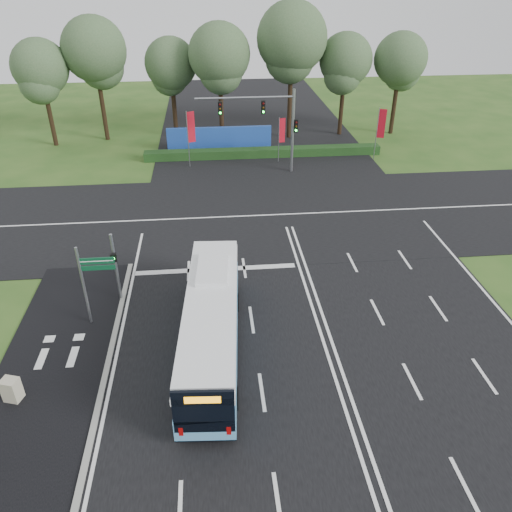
{
  "coord_description": "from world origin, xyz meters",
  "views": [
    {
      "loc": [
        -5.03,
        -20.19,
        15.87
      ],
      "look_at": [
        -2.88,
        2.0,
        2.62
      ],
      "focal_mm": 35.0,
      "sensor_mm": 36.0,
      "label": 1
    }
  ],
  "objects": [
    {
      "name": "road_cross",
      "position": [
        0.0,
        12.0,
        0.03
      ],
      "size": [
        120.0,
        14.0,
        0.05
      ],
      "primitive_type": "cube",
      "color": "black",
      "rests_on": "ground"
    },
    {
      "name": "bike_path",
      "position": [
        -12.5,
        -3.0,
        0.03
      ],
      "size": [
        5.0,
        18.0,
        0.06
      ],
      "primitive_type": "cube",
      "color": "black",
      "rests_on": "ground"
    },
    {
      "name": "eucalyptus_row",
      "position": [
        -2.96,
        30.5,
        8.24
      ],
      "size": [
        39.7,
        7.66,
        12.93
      ],
      "color": "black",
      "rests_on": "ground"
    },
    {
      "name": "road_main",
      "position": [
        0.0,
        0.0,
        0.02
      ],
      "size": [
        20.0,
        120.0,
        0.04
      ],
      "primitive_type": "cube",
      "color": "black",
      "rests_on": "ground"
    },
    {
      "name": "street_sign",
      "position": [
        -11.07,
        0.58,
        2.75
      ],
      "size": [
        1.72,
        0.13,
        4.41
      ],
      "rotation": [
        0.0,
        0.0,
        -0.0
      ],
      "color": "gray",
      "rests_on": "ground"
    },
    {
      "name": "pedestrian_signal",
      "position": [
        -10.2,
        2.51,
        2.18
      ],
      "size": [
        0.34,
        0.44,
        3.99
      ],
      "rotation": [
        0.0,
        0.0,
        0.12
      ],
      "color": "gray",
      "rests_on": "ground"
    },
    {
      "name": "hedge",
      "position": [
        0.0,
        24.5,
        0.4
      ],
      "size": [
        22.0,
        1.2,
        0.8
      ],
      "primitive_type": "cube",
      "color": "#143513",
      "rests_on": "ground"
    },
    {
      "name": "blue_hoarding",
      "position": [
        -4.0,
        27.0,
        1.1
      ],
      "size": [
        10.0,
        0.3,
        2.2
      ],
      "primitive_type": "cube",
      "color": "#1E47A7",
      "rests_on": "ground"
    },
    {
      "name": "banner_flag_left",
      "position": [
        -6.58,
        22.58,
        3.22
      ],
      "size": [
        0.68,
        0.34,
        4.96
      ],
      "rotation": [
        0.0,
        0.0,
        0.41
      ],
      "color": "gray",
      "rests_on": "ground"
    },
    {
      "name": "banner_flag_right",
      "position": [
        10.23,
        22.53,
        3.11
      ],
      "size": [
        0.66,
        0.31,
        4.79
      ],
      "rotation": [
        0.0,
        0.0,
        -0.39
      ],
      "color": "gray",
      "rests_on": "ground"
    },
    {
      "name": "city_bus",
      "position": [
        -5.31,
        -2.12,
        1.6
      ],
      "size": [
        3.08,
        11.23,
        3.19
      ],
      "rotation": [
        0.0,
        0.0,
        -0.07
      ],
      "color": "#5BA0D2",
      "rests_on": "ground"
    },
    {
      "name": "banner_flag_mid",
      "position": [
        1.42,
        23.05,
        2.66
      ],
      "size": [
        0.59,
        0.16,
        4.06
      ],
      "rotation": [
        0.0,
        0.0,
        0.2
      ],
      "color": "gray",
      "rests_on": "ground"
    },
    {
      "name": "kerb_strip",
      "position": [
        -10.1,
        -3.0,
        0.06
      ],
      "size": [
        0.25,
        18.0,
        0.12
      ],
      "primitive_type": "cube",
      "color": "gray",
      "rests_on": "ground"
    },
    {
      "name": "ground",
      "position": [
        0.0,
        0.0,
        0.0
      ],
      "size": [
        120.0,
        120.0,
        0.0
      ],
      "primitive_type": "plane",
      "color": "#2A4F1A",
      "rests_on": "ground"
    },
    {
      "name": "traffic_light_gantry",
      "position": [
        0.21,
        20.5,
        4.66
      ],
      "size": [
        8.41,
        0.28,
        7.0
      ],
      "color": "gray",
      "rests_on": "ground"
    },
    {
      "name": "utility_cabinet",
      "position": [
        -13.67,
        -4.38,
        0.56
      ],
      "size": [
        0.8,
        0.73,
        1.11
      ],
      "primitive_type": "cube",
      "rotation": [
        0.0,
        0.0,
        -0.3
      ],
      "color": "#B9B095",
      "rests_on": "ground"
    }
  ]
}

